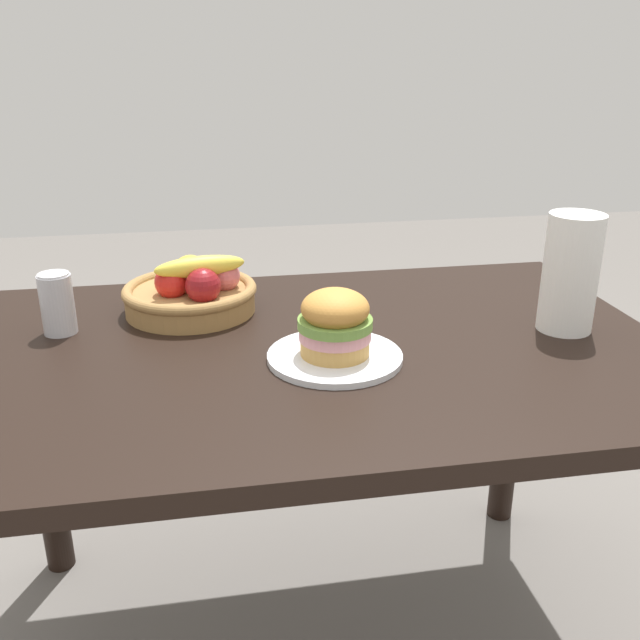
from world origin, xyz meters
TOP-DOWN VIEW (x-y plane):
  - ground_plane at (0.00, 0.00)m, footprint 8.00×8.00m
  - dining_table at (0.00, 0.00)m, footprint 1.40×0.90m
  - plate at (0.03, -0.08)m, footprint 0.25×0.25m
  - sandwich at (0.03, -0.08)m, footprint 0.14×0.14m
  - soda_can at (-0.49, 0.15)m, footprint 0.07×0.07m
  - fruit_basket at (-0.23, 0.23)m, footprint 0.29×0.29m
  - paper_towel_roll at (0.52, -0.01)m, footprint 0.11×0.11m

SIDE VIEW (x-z plane):
  - ground_plane at x=0.00m, z-range 0.00..0.00m
  - dining_table at x=0.00m, z-range 0.27..1.02m
  - plate at x=0.03m, z-range 0.75..0.76m
  - fruit_basket at x=-0.23m, z-range 0.73..0.87m
  - soda_can at x=-0.49m, z-range 0.75..0.88m
  - sandwich at x=0.03m, z-range 0.76..0.89m
  - paper_towel_roll at x=0.52m, z-range 0.75..0.99m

